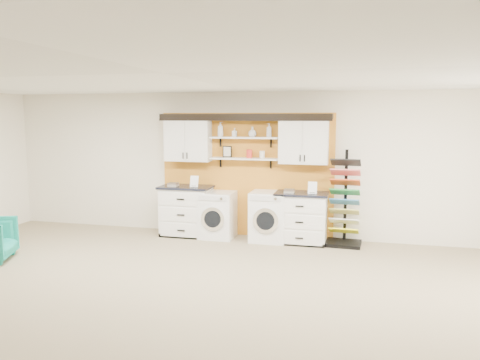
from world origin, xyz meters
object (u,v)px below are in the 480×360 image
(base_cabinet_right, at_px, (301,218))
(sample_rack, at_px, (344,215))
(dryer, at_px, (269,216))
(washer, at_px, (218,215))
(base_cabinet_left, at_px, (186,211))

(base_cabinet_right, distance_m, sample_rack, 0.78)
(dryer, relative_size, sample_rack, 0.54)
(base_cabinet_right, relative_size, washer, 1.08)
(base_cabinet_right, height_order, sample_rack, sample_rack)
(washer, distance_m, dryer, 1.00)
(base_cabinet_right, bearing_deg, dryer, -179.68)
(base_cabinet_left, height_order, base_cabinet_right, base_cabinet_left)
(washer, bearing_deg, dryer, 0.00)
(base_cabinet_right, distance_m, washer, 1.61)
(base_cabinet_right, bearing_deg, sample_rack, 2.72)
(base_cabinet_left, height_order, dryer, base_cabinet_left)
(base_cabinet_left, distance_m, dryer, 1.65)
(washer, height_order, sample_rack, sample_rack)
(base_cabinet_right, xyz_separation_m, sample_rack, (0.77, 0.04, 0.07))
(dryer, height_order, sample_rack, sample_rack)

